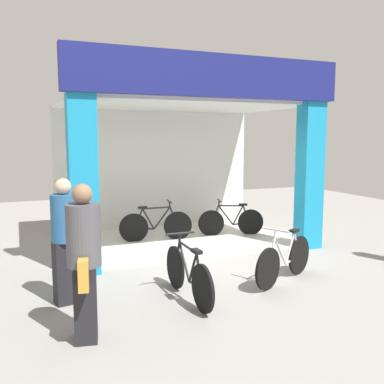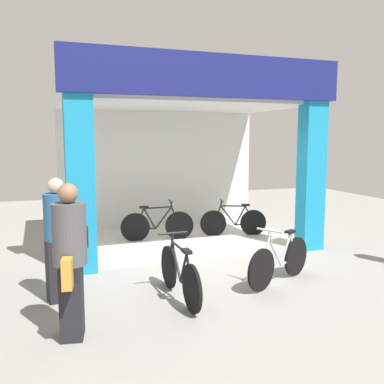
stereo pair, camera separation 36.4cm
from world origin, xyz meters
name	(u,v)px [view 1 (the left image)]	position (x,y,z in m)	size (l,w,h in m)	color
ground_plane	(208,259)	(0.00, 0.00, 0.00)	(17.77, 17.77, 0.00)	gray
shop_facade	(178,151)	(0.00, 1.56, 1.94)	(5.08, 3.47, 3.65)	beige
bicycle_inside_0	(156,225)	(-0.48, 1.67, 0.35)	(1.58, 0.43, 0.87)	black
bicycle_inside_1	(231,221)	(1.26, 1.52, 0.33)	(1.47, 0.49, 0.83)	black
bicycle_parked_0	(188,275)	(-1.08, -1.70, 0.35)	(0.44, 1.61, 0.89)	black
bicycle_parked_1	(285,259)	(0.58, -1.57, 0.35)	(1.45, 0.76, 0.88)	black
pedestrian_0	(66,239)	(-2.63, -1.18, 0.88)	(0.61, 0.41, 1.70)	black
pedestrian_2	(84,260)	(-2.56, -2.37, 0.91)	(0.43, 0.60, 1.74)	black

